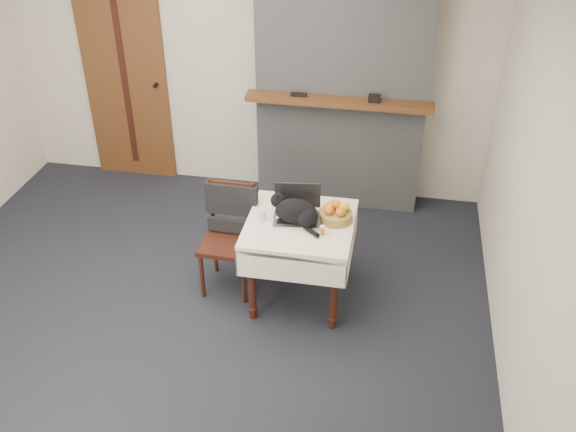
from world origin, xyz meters
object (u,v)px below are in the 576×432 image
(side_table, at_px, (300,235))
(fruit_basket, at_px, (336,213))
(door, at_px, (126,81))
(cream_jar, at_px, (261,215))
(laptop, at_px, (297,209))
(cat, at_px, (297,212))
(pill_bottle, at_px, (323,230))
(chair, at_px, (230,222))

(side_table, distance_m, fruit_basket, 0.31)
(fruit_basket, bearing_deg, door, 144.58)
(cream_jar, bearing_deg, laptop, 18.85)
(cat, height_order, pill_bottle, cat)
(fruit_basket, bearing_deg, chair, 177.37)
(side_table, xyz_separation_m, chair, (-0.56, 0.11, -0.03))
(side_table, bearing_deg, cream_jar, -176.19)
(laptop, xyz_separation_m, cat, (0.01, -0.08, 0.03))
(side_table, height_order, cat, cat)
(cat, bearing_deg, door, 159.85)
(side_table, xyz_separation_m, laptop, (-0.03, 0.07, 0.18))
(cat, xyz_separation_m, chair, (-0.54, 0.13, -0.23))
(door, xyz_separation_m, pill_bottle, (2.17, -1.80, -0.26))
(side_table, distance_m, pill_bottle, 0.27)
(side_table, bearing_deg, pill_bottle, -34.69)
(door, height_order, side_table, door)
(door, height_order, laptop, door)
(side_table, relative_size, chair, 0.89)
(cat, distance_m, fruit_basket, 0.29)
(side_table, bearing_deg, cat, -139.43)
(cat, relative_size, fruit_basket, 1.71)
(side_table, bearing_deg, door, 139.98)
(side_table, distance_m, laptop, 0.19)
(door, relative_size, chair, 2.28)
(cream_jar, height_order, fruit_basket, fruit_basket)
(cream_jar, distance_m, fruit_basket, 0.55)
(cat, xyz_separation_m, cream_jar, (-0.27, -0.00, -0.06))
(pill_bottle, xyz_separation_m, fruit_basket, (0.07, 0.20, 0.02))
(laptop, xyz_separation_m, fruit_basket, (0.28, 0.01, -0.01))
(cream_jar, distance_m, pill_bottle, 0.48)
(cream_jar, height_order, chair, chair)
(cream_jar, xyz_separation_m, chair, (-0.28, 0.13, -0.18))
(cat, xyz_separation_m, pill_bottle, (0.20, -0.11, -0.06))
(cat, bearing_deg, laptop, 119.42)
(pill_bottle, height_order, fruit_basket, fruit_basket)
(side_table, bearing_deg, fruit_basket, 17.17)
(door, distance_m, side_table, 2.63)
(fruit_basket, bearing_deg, side_table, -162.83)
(laptop, relative_size, cat, 0.90)
(side_table, xyz_separation_m, cat, (-0.02, -0.02, 0.21))
(laptop, bearing_deg, chair, 167.74)
(door, bearing_deg, laptop, -39.36)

